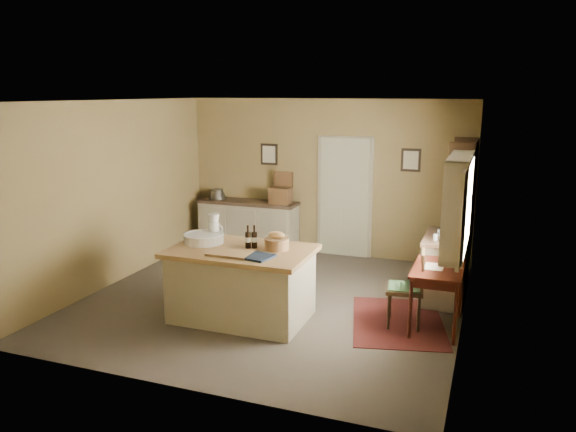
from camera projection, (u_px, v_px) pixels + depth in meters
name	position (u px, v px, depth m)	size (l,w,h in m)	color
ground	(273.00, 300.00, 7.75)	(5.00, 5.00, 0.00)	#4E453B
wall_back	(326.00, 178.00, 9.74)	(5.00, 0.10, 2.70)	olive
wall_front	(171.00, 254.00, 5.17)	(5.00, 0.10, 2.70)	olive
wall_left	(116.00, 193.00, 8.30)	(0.10, 5.00, 2.70)	olive
wall_right	(469.00, 219.00, 6.61)	(0.10, 5.00, 2.70)	olive
ceiling	(271.00, 101.00, 7.16)	(5.00, 5.00, 0.00)	silver
door	(344.00, 196.00, 9.66)	(0.97, 0.06, 2.11)	beige
framed_prints	(337.00, 157.00, 9.58)	(2.82, 0.02, 0.38)	black
window	(462.00, 205.00, 6.41)	(0.25, 1.99, 1.12)	#B3A88B
work_island	(241.00, 282.00, 7.04)	(1.75, 1.14, 1.20)	#B3A88B
sideboard	(249.00, 224.00, 10.11)	(1.81, 0.52, 1.18)	#B3A88B
rug	(398.00, 322.00, 7.00)	(1.10, 1.60, 0.01)	#421211
writing_desk	(438.00, 275.00, 6.71)	(0.58, 0.95, 0.82)	black
desk_chair	(405.00, 289.00, 6.81)	(0.44, 0.44, 0.94)	#302013
right_cabinet	(445.00, 267.00, 7.68)	(0.57, 1.02, 0.99)	#B3A88B
shelving_unit	(464.00, 211.00, 8.39)	(0.36, 0.96, 2.13)	#302013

